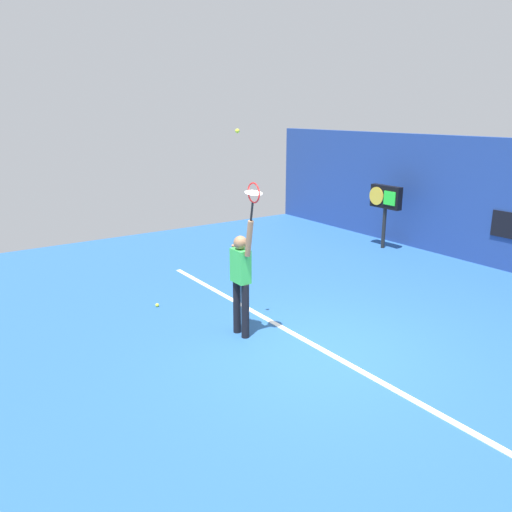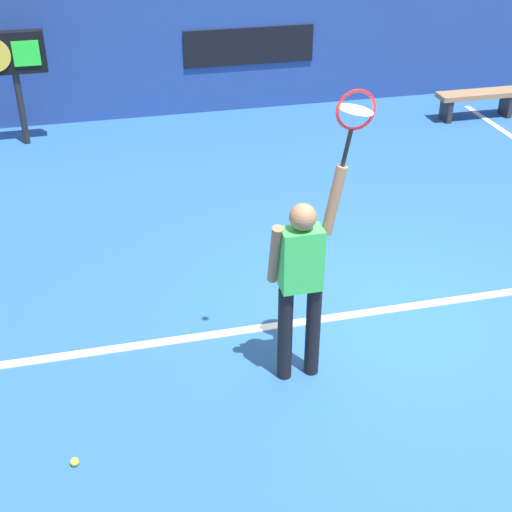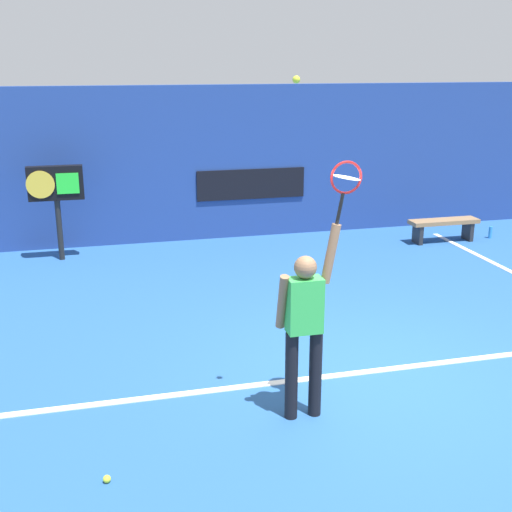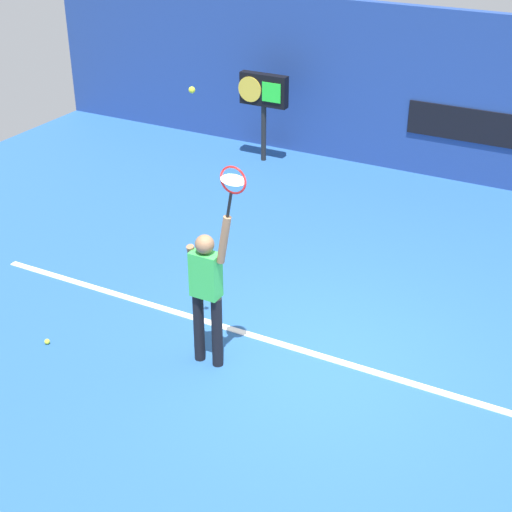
{
  "view_description": "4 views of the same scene",
  "coord_description": "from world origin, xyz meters",
  "px_view_note": "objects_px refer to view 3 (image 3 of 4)",
  "views": [
    {
      "loc": [
        5.43,
        -4.9,
        3.58
      ],
      "look_at": [
        -1.05,
        -0.45,
        1.35
      ],
      "focal_mm": 35.9,
      "sensor_mm": 36.0,
      "label": 1
    },
    {
      "loc": [
        -2.68,
        -5.4,
        4.19
      ],
      "look_at": [
        -1.54,
        -0.61,
        1.24
      ],
      "focal_mm": 50.28,
      "sensor_mm": 36.0,
      "label": 2
    },
    {
      "loc": [
        -3.06,
        -6.24,
        3.46
      ],
      "look_at": [
        -1.46,
        0.12,
        1.48
      ],
      "focal_mm": 45.76,
      "sensor_mm": 36.0,
      "label": 3
    },
    {
      "loc": [
        2.96,
        -7.16,
        5.53
      ],
      "look_at": [
        -0.88,
        -0.02,
        1.2
      ],
      "focal_mm": 54.82,
      "sensor_mm": 36.0,
      "label": 4
    }
  ],
  "objects_px": {
    "tennis_ball": "(296,79)",
    "water_bottle": "(490,232)",
    "tennis_player": "(304,323)",
    "scoreboard_clock": "(56,187)",
    "court_bench": "(444,225)",
    "spare_ball": "(107,479)",
    "tennis_racket": "(346,181)"
  },
  "relations": [
    {
      "from": "scoreboard_clock",
      "to": "water_bottle",
      "type": "bearing_deg",
      "value": -4.02
    },
    {
      "from": "court_bench",
      "to": "spare_ball",
      "type": "relative_size",
      "value": 20.59
    },
    {
      "from": "scoreboard_clock",
      "to": "tennis_player",
      "type": "bearing_deg",
      "value": -67.75
    },
    {
      "from": "scoreboard_clock",
      "to": "spare_ball",
      "type": "xyz_separation_m",
      "value": [
        0.58,
        -6.85,
        -1.29
      ]
    },
    {
      "from": "tennis_racket",
      "to": "tennis_ball",
      "type": "relative_size",
      "value": 9.16
    },
    {
      "from": "tennis_ball",
      "to": "spare_ball",
      "type": "bearing_deg",
      "value": -159.97
    },
    {
      "from": "court_bench",
      "to": "tennis_player",
      "type": "bearing_deg",
      "value": -130.22
    },
    {
      "from": "tennis_racket",
      "to": "tennis_player",
      "type": "bearing_deg",
      "value": 179.34
    },
    {
      "from": "water_bottle",
      "to": "spare_ball",
      "type": "distance_m",
      "value": 9.99
    },
    {
      "from": "tennis_racket",
      "to": "court_bench",
      "type": "xyz_separation_m",
      "value": [
        4.39,
        5.63,
        -2.05
      ]
    },
    {
      "from": "tennis_player",
      "to": "court_bench",
      "type": "bearing_deg",
      "value": 49.78
    },
    {
      "from": "tennis_racket",
      "to": "spare_ball",
      "type": "xyz_separation_m",
      "value": [
        -2.33,
        -0.64,
        -2.35
      ]
    },
    {
      "from": "tennis_racket",
      "to": "water_bottle",
      "type": "distance_m",
      "value": 8.16
    },
    {
      "from": "water_bottle",
      "to": "tennis_racket",
      "type": "bearing_deg",
      "value": -134.12
    },
    {
      "from": "tennis_player",
      "to": "water_bottle",
      "type": "xyz_separation_m",
      "value": [
        5.83,
        5.63,
        -0.89
      ]
    },
    {
      "from": "tennis_ball",
      "to": "court_bench",
      "type": "relative_size",
      "value": 0.05
    },
    {
      "from": "tennis_racket",
      "to": "water_bottle",
      "type": "bearing_deg",
      "value": 45.88
    },
    {
      "from": "tennis_player",
      "to": "court_bench",
      "type": "relative_size",
      "value": 1.42
    },
    {
      "from": "tennis_racket",
      "to": "tennis_ball",
      "type": "height_order",
      "value": "tennis_ball"
    },
    {
      "from": "water_bottle",
      "to": "tennis_player",
      "type": "bearing_deg",
      "value": -136.0
    },
    {
      "from": "court_bench",
      "to": "water_bottle",
      "type": "relative_size",
      "value": 5.83
    },
    {
      "from": "tennis_ball",
      "to": "water_bottle",
      "type": "relative_size",
      "value": 0.28
    },
    {
      "from": "tennis_player",
      "to": "scoreboard_clock",
      "type": "xyz_separation_m",
      "value": [
        -2.54,
        6.21,
        0.31
      ]
    },
    {
      "from": "tennis_ball",
      "to": "spare_ball",
      "type": "xyz_separation_m",
      "value": [
        -1.84,
        -0.67,
        -3.26
      ]
    },
    {
      "from": "tennis_player",
      "to": "spare_ball",
      "type": "distance_m",
      "value": 2.28
    },
    {
      "from": "spare_ball",
      "to": "tennis_player",
      "type": "bearing_deg",
      "value": 18.1
    },
    {
      "from": "tennis_racket",
      "to": "tennis_ball",
      "type": "distance_m",
      "value": 1.03
    },
    {
      "from": "tennis_ball",
      "to": "water_bottle",
      "type": "distance_m",
      "value": 8.76
    },
    {
      "from": "tennis_ball",
      "to": "water_bottle",
      "type": "height_order",
      "value": "tennis_ball"
    },
    {
      "from": "tennis_ball",
      "to": "tennis_racket",
      "type": "bearing_deg",
      "value": -4.28
    },
    {
      "from": "tennis_player",
      "to": "tennis_racket",
      "type": "height_order",
      "value": "tennis_racket"
    },
    {
      "from": "scoreboard_clock",
      "to": "tennis_ball",
      "type": "bearing_deg",
      "value": -68.57
    }
  ]
}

